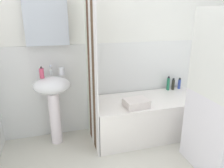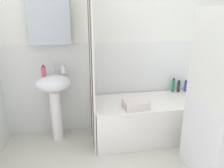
{
  "view_description": "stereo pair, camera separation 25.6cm",
  "coord_description": "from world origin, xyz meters",
  "px_view_note": "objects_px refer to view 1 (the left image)",
  "views": [
    {
      "loc": [
        -0.87,
        -1.47,
        1.58
      ],
      "look_at": [
        -0.2,
        0.87,
        0.77
      ],
      "focal_mm": 34.55,
      "sensor_mm": 36.0,
      "label": 1
    },
    {
      "loc": [
        -0.62,
        -1.52,
        1.58
      ],
      "look_at": [
        -0.2,
        0.87,
        0.77
      ],
      "focal_mm": 34.55,
      "sensor_mm": 36.0,
      "label": 2
    }
  ],
  "objects_px": {
    "soap_dispenser": "(42,73)",
    "toothbrush_cup": "(62,71)",
    "lotion_bottle": "(173,84)",
    "body_wash_bottle": "(168,84)",
    "sink": "(53,96)",
    "towel_folded": "(136,103)",
    "bathtub": "(147,117)",
    "shampoo_bottle": "(179,84)"
  },
  "relations": [
    {
      "from": "lotion_bottle",
      "to": "body_wash_bottle",
      "type": "relative_size",
      "value": 0.84
    },
    {
      "from": "bathtub",
      "to": "shampoo_bottle",
      "type": "bearing_deg",
      "value": 22.42
    },
    {
      "from": "sink",
      "to": "bathtub",
      "type": "xyz_separation_m",
      "value": [
        1.18,
        -0.14,
        -0.38
      ]
    },
    {
      "from": "soap_dispenser",
      "to": "toothbrush_cup",
      "type": "relative_size",
      "value": 1.46
    },
    {
      "from": "sink",
      "to": "lotion_bottle",
      "type": "distance_m",
      "value": 1.7
    },
    {
      "from": "soap_dispenser",
      "to": "shampoo_bottle",
      "type": "bearing_deg",
      "value": 3.92
    },
    {
      "from": "sink",
      "to": "body_wash_bottle",
      "type": "bearing_deg",
      "value": 4.22
    },
    {
      "from": "towel_folded",
      "to": "bathtub",
      "type": "bearing_deg",
      "value": 36.44
    },
    {
      "from": "soap_dispenser",
      "to": "toothbrush_cup",
      "type": "bearing_deg",
      "value": 17.85
    },
    {
      "from": "toothbrush_cup",
      "to": "bathtub",
      "type": "xyz_separation_m",
      "value": [
        1.05,
        -0.2,
        -0.66
      ]
    },
    {
      "from": "sink",
      "to": "soap_dispenser",
      "type": "xyz_separation_m",
      "value": [
        -0.1,
        -0.01,
        0.29
      ]
    },
    {
      "from": "soap_dispenser",
      "to": "lotion_bottle",
      "type": "height_order",
      "value": "soap_dispenser"
    },
    {
      "from": "sink",
      "to": "toothbrush_cup",
      "type": "distance_m",
      "value": 0.31
    },
    {
      "from": "soap_dispenser",
      "to": "bathtub",
      "type": "xyz_separation_m",
      "value": [
        1.28,
        -0.12,
        -0.67
      ]
    },
    {
      "from": "sink",
      "to": "bathtub",
      "type": "bearing_deg",
      "value": -6.52
    },
    {
      "from": "bathtub",
      "to": "soap_dispenser",
      "type": "bearing_deg",
      "value": 174.44
    },
    {
      "from": "sink",
      "to": "lotion_bottle",
      "type": "bearing_deg",
      "value": 3.84
    },
    {
      "from": "toothbrush_cup",
      "to": "towel_folded",
      "type": "height_order",
      "value": "toothbrush_cup"
    },
    {
      "from": "soap_dispenser",
      "to": "bathtub",
      "type": "relative_size",
      "value": 0.09
    },
    {
      "from": "soap_dispenser",
      "to": "bathtub",
      "type": "height_order",
      "value": "soap_dispenser"
    },
    {
      "from": "sink",
      "to": "body_wash_bottle",
      "type": "relative_size",
      "value": 4.3
    },
    {
      "from": "shampoo_bottle",
      "to": "towel_folded",
      "type": "bearing_deg",
      "value": -153.3
    },
    {
      "from": "bathtub",
      "to": "body_wash_bottle",
      "type": "distance_m",
      "value": 0.61
    },
    {
      "from": "body_wash_bottle",
      "to": "sink",
      "type": "bearing_deg",
      "value": -175.78
    },
    {
      "from": "towel_folded",
      "to": "toothbrush_cup",
      "type": "bearing_deg",
      "value": 155.42
    },
    {
      "from": "soap_dispenser",
      "to": "bathtub",
      "type": "bearing_deg",
      "value": -5.56
    },
    {
      "from": "soap_dispenser",
      "to": "toothbrush_cup",
      "type": "xyz_separation_m",
      "value": [
        0.23,
        0.07,
        -0.01
      ]
    },
    {
      "from": "toothbrush_cup",
      "to": "body_wash_bottle",
      "type": "height_order",
      "value": "toothbrush_cup"
    },
    {
      "from": "lotion_bottle",
      "to": "bathtub",
      "type": "bearing_deg",
      "value": -154.06
    },
    {
      "from": "soap_dispenser",
      "to": "shampoo_bottle",
      "type": "height_order",
      "value": "soap_dispenser"
    },
    {
      "from": "shampoo_bottle",
      "to": "bathtub",
      "type": "bearing_deg",
      "value": -157.58
    },
    {
      "from": "soap_dispenser",
      "to": "towel_folded",
      "type": "bearing_deg",
      "value": -16.01
    },
    {
      "from": "sink",
      "to": "toothbrush_cup",
      "type": "height_order",
      "value": "toothbrush_cup"
    },
    {
      "from": "toothbrush_cup",
      "to": "body_wash_bottle",
      "type": "relative_size",
      "value": 0.46
    },
    {
      "from": "soap_dispenser",
      "to": "body_wash_bottle",
      "type": "bearing_deg",
      "value": 4.31
    },
    {
      "from": "sink",
      "to": "lotion_bottle",
      "type": "xyz_separation_m",
      "value": [
        1.69,
        0.11,
        -0.05
      ]
    },
    {
      "from": "toothbrush_cup",
      "to": "lotion_bottle",
      "type": "relative_size",
      "value": 0.55
    },
    {
      "from": "lotion_bottle",
      "to": "body_wash_bottle",
      "type": "xyz_separation_m",
      "value": [
        -0.08,
        0.01,
        0.02
      ]
    },
    {
      "from": "sink",
      "to": "body_wash_bottle",
      "type": "height_order",
      "value": "sink"
    },
    {
      "from": "body_wash_bottle",
      "to": "towel_folded",
      "type": "height_order",
      "value": "body_wash_bottle"
    },
    {
      "from": "bathtub",
      "to": "body_wash_bottle",
      "type": "xyz_separation_m",
      "value": [
        0.43,
        0.25,
        0.35
      ]
    },
    {
      "from": "soap_dispenser",
      "to": "shampoo_bottle",
      "type": "xyz_separation_m",
      "value": [
        1.9,
        0.13,
        -0.34
      ]
    }
  ]
}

